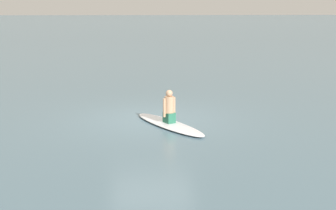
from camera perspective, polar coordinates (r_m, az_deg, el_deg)
The scene contains 3 objects.
ground_plane at distance 13.86m, azimuth -2.03°, elevation -1.78°, with size 400.00×400.00×0.00m, color slate.
surfboard at distance 13.08m, azimuth 0.15°, elevation -2.38°, with size 3.17×0.71×0.10m, color white.
person_paddler at distance 12.97m, azimuth 0.15°, elevation -0.36°, with size 0.39×0.39×0.93m.
Camera 1 is at (-13.46, 0.41, 3.28)m, focal length 49.49 mm.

